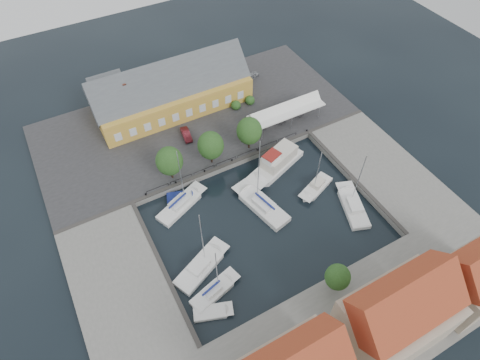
# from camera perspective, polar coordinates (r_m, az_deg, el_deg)

# --- Properties ---
(ground) EXTENTS (140.00, 140.00, 0.00)m
(ground) POSITION_cam_1_polar(r_m,az_deg,el_deg) (61.03, 2.71, -4.69)
(ground) COLOR black
(ground) RESTS_ON ground
(north_quay) EXTENTS (56.00, 26.00, 1.00)m
(north_quay) POSITION_cam_1_polar(r_m,az_deg,el_deg) (74.62, -6.35, 8.28)
(north_quay) COLOR #2D2D30
(north_quay) RESTS_ON ground
(west_quay) EXTENTS (12.00, 24.00, 1.00)m
(west_quay) POSITION_cam_1_polar(r_m,az_deg,el_deg) (56.45, -16.43, -14.44)
(west_quay) COLOR slate
(west_quay) RESTS_ON ground
(east_quay) EXTENTS (12.00, 24.00, 1.00)m
(east_quay) POSITION_cam_1_polar(r_m,az_deg,el_deg) (70.02, 19.31, 1.69)
(east_quay) COLOR slate
(east_quay) RESTS_ON ground
(south_bank) EXTENTS (56.00, 14.00, 1.00)m
(south_bank) POSITION_cam_1_polar(r_m,az_deg,el_deg) (53.58, 14.96, -20.48)
(south_bank) COLOR slate
(south_bank) RESTS_ON ground
(quay_edge_fittings) EXTENTS (56.00, 24.72, 0.40)m
(quay_edge_fittings) POSITION_cam_1_polar(r_m,az_deg,el_deg) (62.65, 0.57, -1.02)
(quay_edge_fittings) COLOR #383533
(quay_edge_fittings) RESTS_ON north_quay
(warehouse) EXTENTS (28.56, 14.00, 9.55)m
(warehouse) POSITION_cam_1_polar(r_m,az_deg,el_deg) (75.47, -10.16, 12.18)
(warehouse) COLOR gold
(warehouse) RESTS_ON north_quay
(tent_canopy) EXTENTS (14.00, 4.00, 2.83)m
(tent_canopy) POSITION_cam_1_polar(r_m,az_deg,el_deg) (72.00, 6.64, 9.79)
(tent_canopy) COLOR white
(tent_canopy) RESTS_ON north_quay
(quay_trees) EXTENTS (18.20, 4.20, 6.30)m
(quay_trees) POSITION_cam_1_polar(r_m,az_deg,el_deg) (63.60, -4.19, 4.93)
(quay_trees) COLOR black
(quay_trees) RESTS_ON north_quay
(car_silver) EXTENTS (3.97, 2.79, 1.26)m
(car_silver) POSITION_cam_1_polar(r_m,az_deg,el_deg) (83.27, 1.64, 14.60)
(car_silver) COLOR #ADB0B5
(car_silver) RESTS_ON north_quay
(car_red) EXTENTS (1.76, 3.83, 1.22)m
(car_red) POSITION_cam_1_polar(r_m,az_deg,el_deg) (70.63, -7.66, 6.45)
(car_red) COLOR maroon
(car_red) RESTS_ON north_quay
(center_sailboat) EXTENTS (5.21, 10.62, 13.94)m
(center_sailboat) POSITION_cam_1_polar(r_m,az_deg,el_deg) (61.39, 3.09, -3.67)
(center_sailboat) COLOR white
(center_sailboat) RESTS_ON ground
(trawler) EXTENTS (11.76, 6.96, 5.00)m
(trawler) POSITION_cam_1_polar(r_m,az_deg,el_deg) (66.31, 5.22, 2.40)
(trawler) COLOR white
(trawler) RESTS_ON ground
(east_boat_b) EXTENTS (6.99, 4.47, 9.43)m
(east_boat_b) POSITION_cam_1_polar(r_m,az_deg,el_deg) (64.73, 10.73, -1.09)
(east_boat_b) COLOR white
(east_boat_b) RESTS_ON ground
(east_boat_c) EXTENTS (5.57, 9.15, 11.25)m
(east_boat_c) POSITION_cam_1_polar(r_m,az_deg,el_deg) (63.69, 15.72, -3.68)
(east_boat_c) COLOR white
(east_boat_c) RESTS_ON ground
(west_boat_a) EXTENTS (9.21, 5.92, 11.92)m
(west_boat_a) POSITION_cam_1_polar(r_m,az_deg,el_deg) (62.15, -8.37, -3.55)
(west_boat_a) COLOR white
(west_boat_a) RESTS_ON ground
(west_boat_c) EXTENTS (9.25, 6.32, 12.03)m
(west_boat_c) POSITION_cam_1_polar(r_m,az_deg,el_deg) (56.14, -5.56, -12.21)
(west_boat_c) COLOR white
(west_boat_c) RESTS_ON ground
(west_boat_d) EXTENTS (7.52, 4.03, 9.93)m
(west_boat_d) POSITION_cam_1_polar(r_m,az_deg,el_deg) (54.41, -3.68, -15.54)
(west_boat_d) COLOR white
(west_boat_d) RESTS_ON ground
(launch_sw) EXTENTS (5.37, 3.48, 0.98)m
(launch_sw) POSITION_cam_1_polar(r_m,az_deg,el_deg) (53.51, -3.95, -18.29)
(launch_sw) COLOR white
(launch_sw) RESTS_ON ground
(launch_nw) EXTENTS (5.18, 3.40, 0.88)m
(launch_nw) POSITION_cam_1_polar(r_m,az_deg,el_deg) (63.29, -8.28, -2.44)
(launch_nw) COLOR navy
(launch_nw) RESTS_ON ground
(townhouses) EXTENTS (36.30, 8.50, 12.00)m
(townhouses) POSITION_cam_1_polar(r_m,az_deg,el_deg) (49.21, 19.77, -19.11)
(townhouses) COLOR #BEAC92
(townhouses) RESTS_ON south_bank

